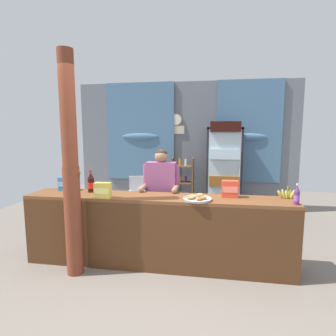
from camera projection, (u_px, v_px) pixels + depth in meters
name	position (u px, v px, depth m)	size (l,w,h in m)	color
ground_plane	(173.00, 240.00, 4.30)	(8.30, 8.30, 0.00)	slate
back_wall_curtained	(186.00, 144.00, 6.02)	(4.93, 0.22, 2.86)	slate
stall_counter	(155.00, 226.00, 3.35)	(3.44, 0.50, 0.92)	brown
timber_post	(71.00, 171.00, 3.14)	(0.22, 0.20, 2.68)	brown
drink_fridge	(224.00, 165.00, 5.47)	(0.70, 0.67, 1.96)	#232328
bottle_shelf_rack	(183.00, 184.00, 5.77)	(0.48, 0.28, 1.20)	brown
plastic_lawn_chair	(140.00, 195.00, 5.32)	(0.54, 0.54, 0.86)	silver
shopkeeper	(161.00, 187.00, 3.87)	(0.54, 0.42, 1.50)	#28282D
soda_bottle_cola	(91.00, 183.00, 3.64)	(0.09, 0.09, 0.31)	black
soda_bottle_grape_soda	(297.00, 196.00, 3.01)	(0.06, 0.06, 0.24)	#56286B
snack_box_biscuit	(67.00, 183.00, 3.76)	(0.19, 0.15, 0.19)	#3D75B7
snack_box_crackers	(230.00, 189.00, 3.36)	(0.20, 0.11, 0.21)	#E5422D
snack_box_instant_noodle	(103.00, 190.00, 3.32)	(0.20, 0.11, 0.19)	#EAD14C
pastry_tray	(197.00, 198.00, 3.21)	(0.35, 0.35, 0.06)	#BCBCC1
banana_bunch	(288.00, 194.00, 3.28)	(0.27, 0.06, 0.16)	#CCC14C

